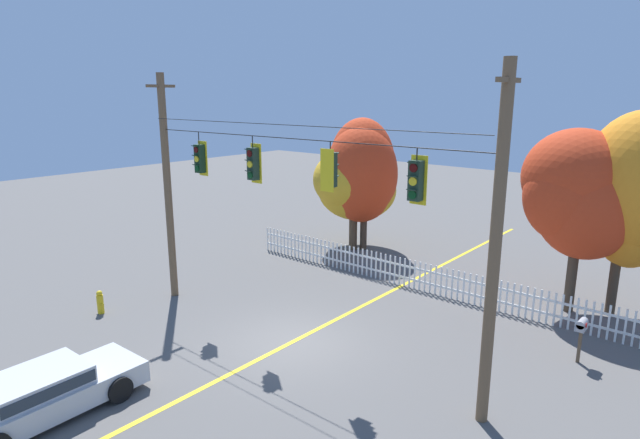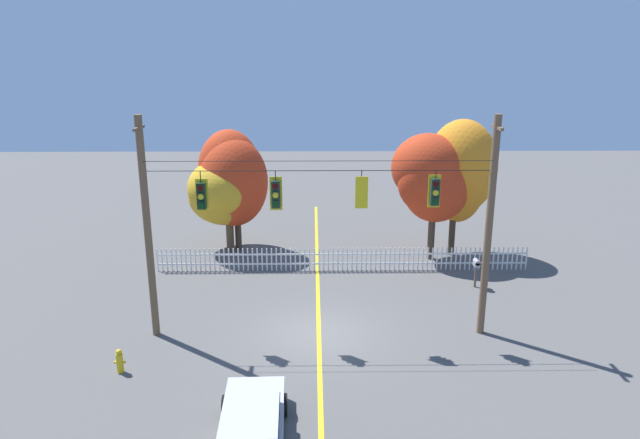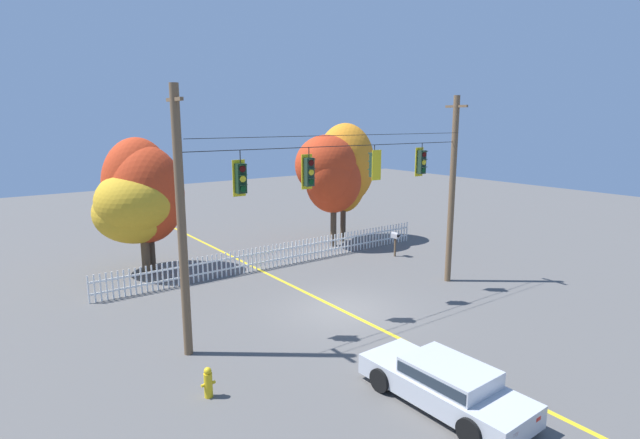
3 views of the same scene
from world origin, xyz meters
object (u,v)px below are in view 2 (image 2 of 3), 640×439
(traffic_signal_westbound_side, at_px, (361,192))
(traffic_signal_northbound_secondary, at_px, (435,192))
(autumn_maple_far_west, at_px, (460,172))
(parked_car, at_px, (251,428))
(traffic_signal_southbound_primary, at_px, (276,194))
(traffic_signal_eastbound_side, at_px, (202,196))
(fire_hydrant, at_px, (120,361))
(roadside_mailbox, at_px, (476,265))
(autumn_oak_far_east, at_px, (431,177))
(autumn_maple_mid, at_px, (232,178))
(autumn_maple_near_fence, at_px, (225,192))

(traffic_signal_westbound_side, bearing_deg, traffic_signal_northbound_secondary, 0.41)
(autumn_maple_far_west, height_order, parked_car, autumn_maple_far_west)
(traffic_signal_southbound_primary, height_order, parked_car, traffic_signal_southbound_primary)
(traffic_signal_eastbound_side, xyz_separation_m, traffic_signal_southbound_primary, (2.56, 0.00, 0.04))
(traffic_signal_eastbound_side, distance_m, fire_hydrant, 6.06)
(fire_hydrant, xyz_separation_m, roadside_mailbox, (13.47, 6.94, 0.64))
(traffic_signal_southbound_primary, height_order, autumn_oak_far_east, autumn_oak_far_east)
(autumn_maple_mid, xyz_separation_m, autumn_maple_far_west, (11.46, -0.68, 0.41))
(traffic_signal_eastbound_side, xyz_separation_m, fire_hydrant, (-2.45, -2.65, -4.87))
(fire_hydrant, bearing_deg, autumn_maple_mid, 79.77)
(autumn_maple_near_fence, xyz_separation_m, roadside_mailbox, (11.65, -5.08, -2.06))
(autumn_maple_near_fence, relative_size, autumn_maple_mid, 0.78)
(traffic_signal_westbound_side, bearing_deg, parked_car, -117.20)
(traffic_signal_eastbound_side, height_order, parked_car, traffic_signal_eastbound_side)
(traffic_signal_southbound_primary, bearing_deg, parked_car, -93.17)
(traffic_signal_westbound_side, relative_size, autumn_oak_far_east, 0.21)
(autumn_oak_far_east, xyz_separation_m, autumn_maple_far_west, (1.61, 0.67, 0.12))
(autumn_maple_far_west, distance_m, parked_car, 18.08)
(traffic_signal_northbound_secondary, distance_m, autumn_maple_far_west, 9.39)
(autumn_maple_mid, height_order, fire_hydrant, autumn_maple_mid)
(traffic_signal_southbound_primary, relative_size, autumn_maple_mid, 0.23)
(autumn_maple_mid, bearing_deg, parked_car, -81.19)
(autumn_maple_mid, bearing_deg, autumn_maple_near_fence, -166.48)
(autumn_maple_near_fence, xyz_separation_m, autumn_maple_far_west, (11.83, -0.59, 1.15))
(traffic_signal_westbound_side, distance_m, autumn_oak_far_east, 9.18)
(autumn_maple_mid, distance_m, roadside_mailbox, 12.72)
(traffic_signal_southbound_primary, relative_size, autumn_oak_far_east, 0.23)
(traffic_signal_northbound_secondary, distance_m, fire_hydrant, 11.95)
(fire_hydrant, bearing_deg, autumn_maple_near_fence, 81.39)
(roadside_mailbox, bearing_deg, autumn_maple_far_west, 87.74)
(fire_hydrant, bearing_deg, traffic_signal_eastbound_side, 47.22)
(fire_hydrant, bearing_deg, traffic_signal_southbound_primary, 27.84)
(traffic_signal_eastbound_side, bearing_deg, roadside_mailbox, 21.28)
(traffic_signal_northbound_secondary, relative_size, autumn_oak_far_east, 0.21)
(traffic_signal_southbound_primary, bearing_deg, autumn_maple_mid, 106.65)
(autumn_maple_near_fence, bearing_deg, autumn_maple_mid, 13.52)
(autumn_maple_mid, distance_m, fire_hydrant, 12.78)
(traffic_signal_southbound_primary, height_order, autumn_maple_near_fence, traffic_signal_southbound_primary)
(traffic_signal_southbound_primary, relative_size, parked_car, 0.31)
(traffic_signal_eastbound_side, distance_m, parked_car, 8.28)
(parked_car, bearing_deg, traffic_signal_eastbound_side, 108.82)
(traffic_signal_northbound_secondary, height_order, autumn_oak_far_east, autumn_oak_far_east)
(fire_hydrant, bearing_deg, parked_car, -39.40)
(autumn_maple_mid, relative_size, fire_hydrant, 7.61)
(traffic_signal_eastbound_side, height_order, roadside_mailbox, traffic_signal_eastbound_side)
(traffic_signal_southbound_primary, distance_m, roadside_mailbox, 10.40)
(traffic_signal_eastbound_side, relative_size, traffic_signal_southbound_primary, 1.02)
(fire_hydrant, bearing_deg, roadside_mailbox, 27.26)
(traffic_signal_eastbound_side, height_order, autumn_maple_near_fence, traffic_signal_eastbound_side)
(autumn_oak_far_east, distance_m, parked_car, 16.73)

